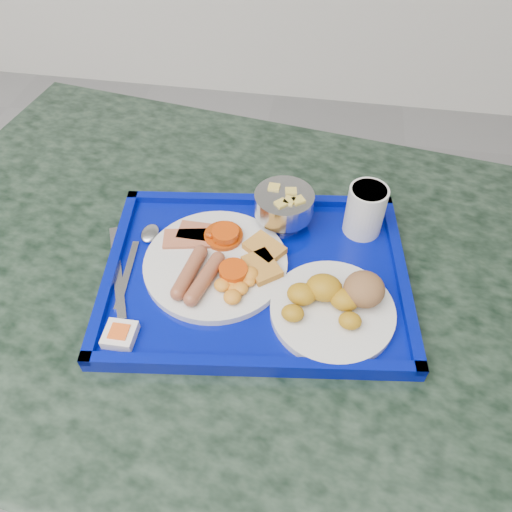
{
  "coord_description": "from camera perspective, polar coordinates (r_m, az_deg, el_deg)",
  "views": [
    {
      "loc": [
        0.95,
        0.64,
        1.42
      ],
      "look_at": [
        0.87,
        1.13,
        0.85
      ],
      "focal_mm": 35.0,
      "sensor_mm": 36.0,
      "label": 1
    }
  ],
  "objects": [
    {
      "name": "knife",
      "position": [
        0.82,
        -15.55,
        -1.62
      ],
      "size": [
        0.09,
        0.18,
        0.0
      ],
      "primitive_type": "cube",
      "rotation": [
        0.0,
        0.0,
        0.41
      ],
      "color": "#B6B6B8",
      "rests_on": "tray"
    },
    {
      "name": "main_plate",
      "position": [
        0.79,
        -4.25,
        -0.77
      ],
      "size": [
        0.23,
        0.23,
        0.04
      ],
      "rotation": [
        0.0,
        0.0,
        -0.32
      ],
      "color": "silver",
      "rests_on": "tray"
    },
    {
      "name": "tray",
      "position": [
        0.79,
        0.0,
        -2.2
      ],
      "size": [
        0.51,
        0.4,
        0.03
      ],
      "rotation": [
        0.0,
        0.0,
        0.13
      ],
      "color": "#030D89",
      "rests_on": "table"
    },
    {
      "name": "juice_cup",
      "position": [
        0.84,
        12.4,
        5.28
      ],
      "size": [
        0.06,
        0.06,
        0.09
      ],
      "color": "silver",
      "rests_on": "tray"
    },
    {
      "name": "jam_packet",
      "position": [
        0.74,
        -15.28,
        -8.66
      ],
      "size": [
        0.04,
        0.04,
        0.02
      ],
      "rotation": [
        0.0,
        0.0,
        0.01
      ],
      "color": "white",
      "rests_on": "tray"
    },
    {
      "name": "table",
      "position": [
        0.97,
        -0.75,
        -9.57
      ],
      "size": [
        1.38,
        1.02,
        0.79
      ],
      "rotation": [
        0.0,
        0.0,
        -0.15
      ],
      "color": "gray",
      "rests_on": "floor"
    },
    {
      "name": "bread_plate",
      "position": [
        0.74,
        9.17,
        -5.28
      ],
      "size": [
        0.18,
        0.18,
        0.06
      ],
      "rotation": [
        0.0,
        0.0,
        0.29
      ],
      "color": "silver",
      "rests_on": "tray"
    },
    {
      "name": "spoon",
      "position": [
        0.84,
        -12.69,
        1.35
      ],
      "size": [
        0.04,
        0.18,
        0.01
      ],
      "rotation": [
        0.0,
        0.0,
        0.11
      ],
      "color": "#B6B6B8",
      "rests_on": "tray"
    },
    {
      "name": "fruit_bowl",
      "position": [
        0.83,
        3.23,
        5.88
      ],
      "size": [
        0.1,
        0.1,
        0.07
      ],
      "color": "#B6B6B8",
      "rests_on": "tray"
    }
  ]
}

